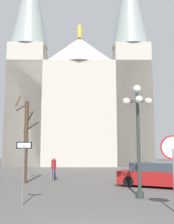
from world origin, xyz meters
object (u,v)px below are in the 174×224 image
Objects in this scene: stop_sign at (173,157)px; parked_car_far_red at (157,175)px; bare_tree at (26,139)px; street_lamp at (138,123)px; pedestrian_walking at (54,166)px; one_way_arrow_sign at (24,164)px; pedestrian_standing at (54,166)px; cathedral at (80,98)px.

stop_sign is 6.66m from parked_car_far_red.
bare_tree is (-7.61, 7.95, 1.00)m from stop_sign.
parked_car_far_red is (1.63, 3.78, -2.77)m from street_lamp.
street_lamp reaches higher than pedestrian_walking.
one_way_arrow_sign is 0.48× the size of street_lamp.
one_way_arrow_sign reaches higher than pedestrian_standing.
street_lamp reaches higher than pedestrian_standing.
pedestrian_walking is at bearing -82.01° from pedestrian_standing.
bare_tree is at bearing 133.75° from stop_sign.
pedestrian_standing is (-0.29, 9.53, -0.65)m from one_way_arrow_sign.
cathedral is 18.82× the size of pedestrian_walking.
street_lamp is 9.77m from pedestrian_standing.
stop_sign reaches higher than pedestrian_walking.
cathedral is at bearing 89.13° from one_way_arrow_sign.
parked_car_far_red is (8.42, -1.46, -2.25)m from bare_tree.
one_way_arrow_sign is 0.42× the size of bare_tree.
parked_car_far_red is (6.59, 5.46, -0.93)m from one_way_arrow_sign.
stop_sign is 1.08× the size of one_way_arrow_sign.
pedestrian_standing is at bearing 97.99° from pedestrian_walking.
street_lamp is (4.53, -26.67, -6.52)m from cathedral.
pedestrian_standing is at bearing 123.75° from street_lamp.
street_lamp is 3.31× the size of pedestrian_standing.
stop_sign is 0.51× the size of street_lamp.
parked_car_far_red is (0.80, 6.50, -1.25)m from stop_sign.
pedestrian_walking is 1.37m from pedestrian_standing.
stop_sign reaches higher than pedestrian_standing.
stop_sign is at bearing -97.06° from parked_car_far_red.
one_way_arrow_sign is (-0.43, -28.35, -8.37)m from cathedral.
pedestrian_standing is (-6.88, 4.08, 0.28)m from parked_car_far_red.
parked_car_far_red is 8.00m from pedestrian_standing.
stop_sign reaches higher than one_way_arrow_sign.
one_way_arrow_sign is 8.20m from pedestrian_walking.
stop_sign is 11.05m from bare_tree.
pedestrian_walking is (-0.53, -20.17, -8.95)m from cathedral.
cathedral reaches higher than bare_tree.
cathedral is 25.46m from parked_car_far_red.
bare_tree is (-2.26, -21.43, -7.04)m from cathedral.
parked_car_far_red is (6.16, -22.89, -9.29)m from cathedral.
pedestrian_walking is at bearing 157.89° from parked_car_far_red.
bare_tree is at bearing -143.78° from pedestrian_walking.
one_way_arrow_sign is at bearing -161.30° from street_lamp.
bare_tree is at bearing 142.34° from street_lamp.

